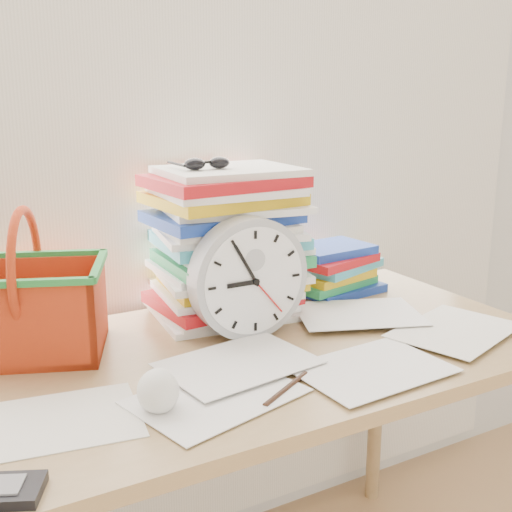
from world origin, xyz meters
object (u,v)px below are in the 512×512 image
basket (27,283)px  clock (249,278)px  desk (235,384)px  book_stack (335,269)px  paper_stack (228,243)px

basket → clock: bearing=3.5°
desk → book_stack: 0.50m
paper_stack → desk: bearing=-113.3°
desk → clock: 0.23m
book_stack → basket: bearing=-178.2°
desk → book_stack: book_stack is taller
desk → clock: clock is taller
paper_stack → clock: size_ratio=1.32×
paper_stack → book_stack: paper_stack is taller
desk → paper_stack: paper_stack is taller
book_stack → basket: 0.80m
desk → paper_stack: bearing=66.7°
clock → book_stack: (0.35, 0.17, -0.07)m
paper_stack → clock: 0.16m
clock → desk: bearing=-136.9°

